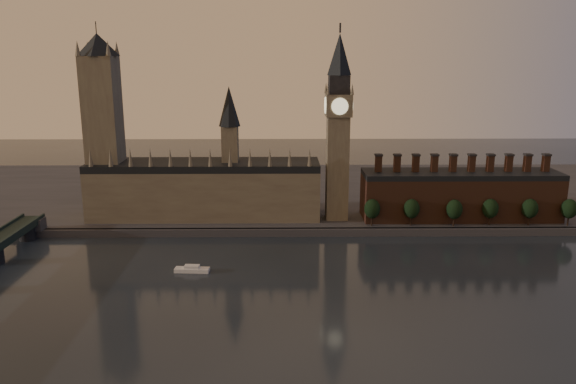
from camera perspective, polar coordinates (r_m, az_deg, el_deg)
name	(u,v)px	position (r m, az deg, el deg)	size (l,w,h in m)	color
ground	(337,309)	(219.68, 5.00, -11.79)	(900.00, 900.00, 0.00)	black
north_bank	(312,193)	(387.08, 2.49, -0.11)	(900.00, 182.00, 4.00)	#434247
palace_of_westminster	(206,186)	(323.49, -8.34, 0.57)	(130.00, 30.30, 74.00)	#787055
victoria_tower	(103,121)	(329.52, -18.26, 6.88)	(24.00, 24.00, 108.00)	#787055
big_ben	(338,126)	(311.09, 5.11, 6.72)	(15.00, 15.00, 107.00)	#787055
chimney_block	(460,194)	(332.34, 17.07, -0.22)	(110.00, 25.00, 37.00)	#553220
embankment_tree_0	(372,209)	(307.40, 8.55, -1.71)	(8.60, 8.60, 14.88)	black
embankment_tree_1	(412,209)	(311.47, 12.45, -1.68)	(8.60, 8.60, 14.88)	black
embankment_tree_2	(454,209)	(316.12, 16.55, -1.70)	(8.60, 8.60, 14.88)	black
embankment_tree_3	(490,209)	(323.81, 19.87, -1.59)	(8.60, 8.60, 14.88)	black
embankment_tree_4	(530,209)	(331.80, 23.36, -1.55)	(8.60, 8.60, 14.88)	black
embankment_tree_5	(569,209)	(340.23, 26.68, -1.54)	(8.60, 8.60, 14.88)	black
river_boat	(192,269)	(257.17, -9.73, -7.74)	(15.72, 5.45, 3.09)	silver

